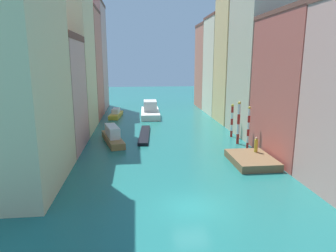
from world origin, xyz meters
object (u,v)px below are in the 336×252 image
object	(u,v)px
waterfront_dock	(251,160)
person_on_dock	(256,145)
motorboat_1	(113,136)
mooring_pole_1	(238,122)
mooring_pole_0	(248,128)
motorboat_0	(116,114)
gondola_black	(144,135)
mooring_pole_2	(232,120)
vaporetto_white	(150,111)

from	to	relation	value
waterfront_dock	person_on_dock	distance (m)	1.99
person_on_dock	motorboat_1	xyz separation A→B (m)	(-15.30, 8.10, -0.67)
person_on_dock	mooring_pole_1	xyz separation A→B (m)	(0.09, 5.86, 1.20)
person_on_dock	mooring_pole_0	xyz separation A→B (m)	(0.42, 3.42, 1.07)
person_on_dock	mooring_pole_1	world-z (taller)	mooring_pole_1
motorboat_0	person_on_dock	bearing A→B (deg)	-58.13
person_on_dock	mooring_pole_0	bearing A→B (deg)	83.03
waterfront_dock	mooring_pole_1	world-z (taller)	mooring_pole_1
mooring_pole_0	mooring_pole_1	size ratio (longest dim) A/B	0.95
mooring_pole_0	gondola_black	size ratio (longest dim) A/B	0.50
motorboat_0	mooring_pole_0	bearing A→B (deg)	-53.66
person_on_dock	mooring_pole_0	size ratio (longest dim) A/B	0.32
motorboat_0	motorboat_1	size ratio (longest dim) A/B	0.83
mooring_pole_0	motorboat_1	world-z (taller)	mooring_pole_0
mooring_pole_1	motorboat_0	distance (m)	25.64
gondola_black	motorboat_0	world-z (taller)	motorboat_0
mooring_pole_1	motorboat_1	xyz separation A→B (m)	(-15.39, 2.25, -1.87)
motorboat_1	mooring_pole_1	bearing A→B (deg)	-8.30
waterfront_dock	mooring_pole_2	world-z (taller)	mooring_pole_2
vaporetto_white	motorboat_1	distance (m)	18.73
mooring_pole_1	mooring_pole_2	world-z (taller)	mooring_pole_1
mooring_pole_0	mooring_pole_2	world-z (taller)	mooring_pole_0
mooring_pole_2	motorboat_0	size ratio (longest dim) A/B	0.69
person_on_dock	gondola_black	world-z (taller)	person_on_dock
vaporetto_white	gondola_black	world-z (taller)	vaporetto_white
person_on_dock	gondola_black	distance (m)	15.74
vaporetto_white	gondola_black	size ratio (longest dim) A/B	1.02
waterfront_dock	vaporetto_white	distance (m)	28.70
waterfront_dock	motorboat_1	world-z (taller)	motorboat_1
mooring_pole_2	motorboat_0	xyz separation A→B (m)	(-16.41, 16.38, -1.72)
mooring_pole_1	motorboat_1	world-z (taller)	mooring_pole_1
mooring_pole_0	motorboat_1	size ratio (longest dim) A/B	0.65
mooring_pole_1	motorboat_0	world-z (taller)	mooring_pole_1
mooring_pole_1	gondola_black	size ratio (longest dim) A/B	0.52
waterfront_dock	motorboat_0	distance (m)	30.96
mooring_pole_0	vaporetto_white	bearing A→B (deg)	114.16
mooring_pole_1	mooring_pole_2	distance (m)	3.53
person_on_dock	gondola_black	size ratio (longest dim) A/B	0.16
motorboat_1	waterfront_dock	bearing A→B (deg)	-33.38
mooring_pole_1	vaporetto_white	distance (m)	22.44
waterfront_dock	person_on_dock	size ratio (longest dim) A/B	3.44
vaporetto_white	motorboat_1	bearing A→B (deg)	-107.39
waterfront_dock	mooring_pole_0	size ratio (longest dim) A/B	1.10
mooring_pole_0	gondola_black	xyz separation A→B (m)	(-11.65, 7.52, -2.36)
waterfront_dock	gondola_black	size ratio (longest dim) A/B	0.55
mooring_pole_1	vaporetto_white	size ratio (longest dim) A/B	0.51
gondola_black	motorboat_1	distance (m)	5.00
waterfront_dock	person_on_dock	world-z (taller)	person_on_dock
mooring_pole_1	motorboat_1	bearing A→B (deg)	171.70
waterfront_dock	mooring_pole_2	size ratio (longest dim) A/B	1.25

